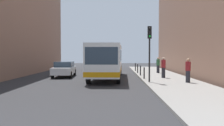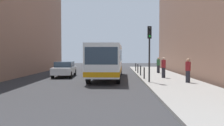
# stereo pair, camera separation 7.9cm
# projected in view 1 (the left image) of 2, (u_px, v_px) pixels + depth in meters

# --- Properties ---
(ground_plane) EXTENTS (80.00, 80.00, 0.00)m
(ground_plane) POSITION_uv_depth(u_px,v_px,m) (103.00, 81.00, 19.49)
(ground_plane) COLOR #2D2D30
(sidewalk) EXTENTS (4.40, 40.00, 0.15)m
(sidewalk) POSITION_uv_depth(u_px,v_px,m) (169.00, 81.00, 19.39)
(sidewalk) COLOR gray
(sidewalk) RESTS_ON ground
(bus) EXTENTS (2.87, 11.09, 3.00)m
(bus) POSITION_uv_depth(u_px,v_px,m) (107.00, 59.00, 21.93)
(bus) COLOR white
(bus) RESTS_ON ground
(car_beside_bus) EXTENTS (2.03, 4.48, 1.48)m
(car_beside_bus) POSITION_uv_depth(u_px,v_px,m) (64.00, 69.00, 23.42)
(car_beside_bus) COLOR silver
(car_beside_bus) RESTS_ON ground
(traffic_light) EXTENTS (0.28, 0.33, 4.10)m
(traffic_light) POSITION_uv_depth(u_px,v_px,m) (150.00, 43.00, 17.64)
(traffic_light) COLOR black
(traffic_light) RESTS_ON sidewalk
(bollard_near) EXTENTS (0.11, 0.11, 0.95)m
(bollard_near) POSITION_uv_depth(u_px,v_px,m) (144.00, 73.00, 20.19)
(bollard_near) COLOR black
(bollard_near) RESTS_ON sidewalk
(bollard_mid) EXTENTS (0.11, 0.11, 0.95)m
(bollard_mid) POSITION_uv_depth(u_px,v_px,m) (140.00, 70.00, 23.29)
(bollard_mid) COLOR black
(bollard_mid) RESTS_ON sidewalk
(bollard_far) EXTENTS (0.11, 0.11, 0.95)m
(bollard_far) POSITION_uv_depth(u_px,v_px,m) (138.00, 69.00, 26.38)
(bollard_far) COLOR black
(bollard_far) RESTS_ON sidewalk
(bollard_farthest) EXTENTS (0.11, 0.11, 0.95)m
(bollard_farthest) POSITION_uv_depth(u_px,v_px,m) (135.00, 67.00, 29.48)
(bollard_farthest) COLOR black
(bollard_farthest) RESTS_ON sidewalk
(pedestrian_near_signal) EXTENTS (0.38, 0.38, 1.75)m
(pedestrian_near_signal) POSITION_uv_depth(u_px,v_px,m) (188.00, 70.00, 17.46)
(pedestrian_near_signal) COLOR #26262D
(pedestrian_near_signal) RESTS_ON sidewalk
(pedestrian_mid_sidewalk) EXTENTS (0.38, 0.38, 1.80)m
(pedestrian_mid_sidewalk) POSITION_uv_depth(u_px,v_px,m) (163.00, 67.00, 20.97)
(pedestrian_mid_sidewalk) COLOR #26262D
(pedestrian_mid_sidewalk) RESTS_ON sidewalk
(pedestrian_far_sidewalk) EXTENTS (0.38, 0.38, 1.72)m
(pedestrian_far_sidewalk) POSITION_uv_depth(u_px,v_px,m) (158.00, 65.00, 26.35)
(pedestrian_far_sidewalk) COLOR #26262D
(pedestrian_far_sidewalk) RESTS_ON sidewalk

